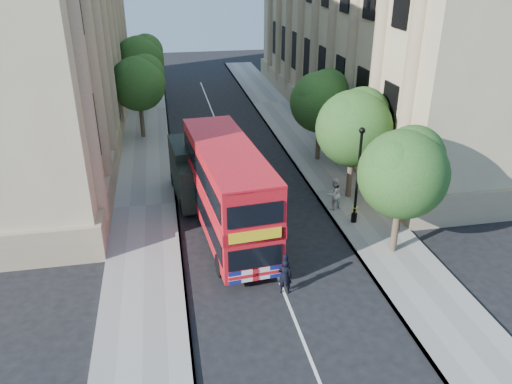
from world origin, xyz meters
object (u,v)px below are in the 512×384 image
double_decker_bus (227,188)px  woman_pedestrian (334,194)px  police_constable (285,276)px  lamp_post (358,180)px  box_van (195,174)px

double_decker_bus → woman_pedestrian: double_decker_bus is taller
double_decker_bus → police_constable: (1.61, -5.30, -1.73)m
lamp_post → box_van: bearing=149.5°
box_van → woman_pedestrian: size_ratio=3.08×
double_decker_bus → police_constable: bearing=-78.3°
lamp_post → double_decker_bus: 6.59m
box_van → police_constable: bearing=-78.4°
box_van → lamp_post: bearing=-35.5°
lamp_post → box_van: lamp_post is taller
woman_pedestrian → lamp_post: bearing=86.8°
police_constable → double_decker_bus: bearing=-58.3°
double_decker_bus → woman_pedestrian: bearing=7.9°
lamp_post → woman_pedestrian: bearing=110.5°
box_van → woman_pedestrian: box_van is taller
police_constable → woman_pedestrian: 8.00m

